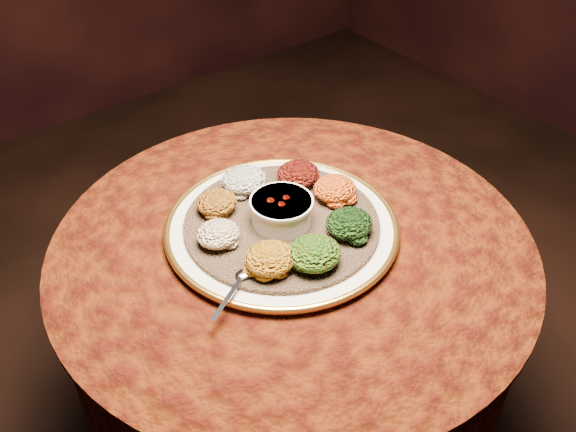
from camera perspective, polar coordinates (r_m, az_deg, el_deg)
table at (r=1.40m, az=0.37°, el=-7.83°), size 0.96×0.96×0.73m
platter at (r=1.28m, az=-0.57°, el=-1.01°), size 0.57×0.57×0.02m
injera at (r=1.28m, az=-0.57°, el=-0.64°), size 0.51×0.51×0.01m
stew_bowl at (r=1.25m, az=-0.58°, el=0.60°), size 0.13×0.13×0.05m
spoon at (r=1.15m, az=-4.07°, el=-5.40°), size 0.13×0.08×0.01m
portion_ayib at (r=1.35m, az=-3.91°, el=3.24°), size 0.10×0.09×0.05m
portion_kitfo at (r=1.36m, az=0.90°, el=3.75°), size 0.09×0.09×0.04m
portion_tikil at (r=1.33m, az=4.18°, el=2.44°), size 0.09×0.09×0.04m
portion_gomen at (r=1.24m, az=5.47°, el=-0.66°), size 0.09×0.09×0.04m
portion_mixveg at (r=1.17m, az=2.34°, el=-3.32°), size 0.10×0.10×0.05m
portion_kik at (r=1.16m, az=-1.60°, el=-3.80°), size 0.09×0.09×0.05m
portion_timatim at (r=1.22m, az=-6.23°, el=-1.60°), size 0.08×0.08×0.04m
portion_shiro at (r=1.30m, az=-6.34°, el=1.20°), size 0.08×0.08×0.04m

